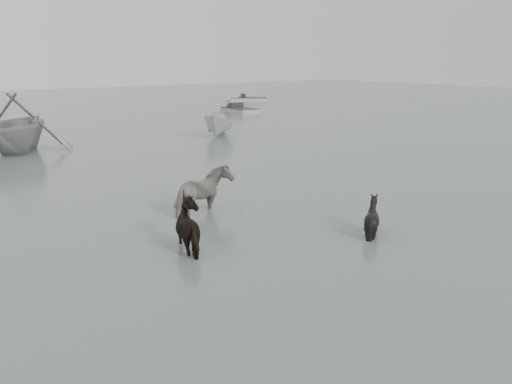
% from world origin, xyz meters
% --- Properties ---
extents(ground, '(140.00, 140.00, 0.00)m').
position_xyz_m(ground, '(0.00, 0.00, 0.00)').
color(ground, '#4C5A56').
rests_on(ground, ground).
extents(pony_pinto, '(2.07, 1.39, 1.60)m').
position_xyz_m(pony_pinto, '(-0.26, 3.02, 0.80)').
color(pony_pinto, black).
rests_on(pony_pinto, ground).
extents(pony_dark, '(1.41, 1.57, 1.40)m').
position_xyz_m(pony_dark, '(-2.04, 0.44, 0.70)').
color(pony_dark, black).
rests_on(pony_dark, ground).
extents(pony_black, '(1.20, 1.08, 1.27)m').
position_xyz_m(pony_black, '(2.10, -1.26, 0.63)').
color(pony_black, black).
rests_on(pony_black, ground).
extents(rowboat_trail, '(6.87, 7.15, 2.91)m').
position_xyz_m(rowboat_trail, '(-1.55, 17.37, 1.45)').
color(rowboat_trail, gray).
rests_on(rowboat_trail, ground).
extents(boat_small, '(3.69, 3.78, 1.48)m').
position_xyz_m(boat_small, '(9.12, 16.45, 0.74)').
color(boat_small, '#BABAB5').
rests_on(boat_small, ground).
extents(skiff_port, '(1.79, 4.78, 0.75)m').
position_xyz_m(skiff_port, '(17.76, 26.78, 0.38)').
color(skiff_port, '#9EA09E').
rests_on(skiff_port, ground).
extents(skiff_star, '(4.85, 4.19, 0.75)m').
position_xyz_m(skiff_star, '(25.28, 35.86, 0.38)').
color(skiff_star, '#B2B2AD').
rests_on(skiff_star, ground).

